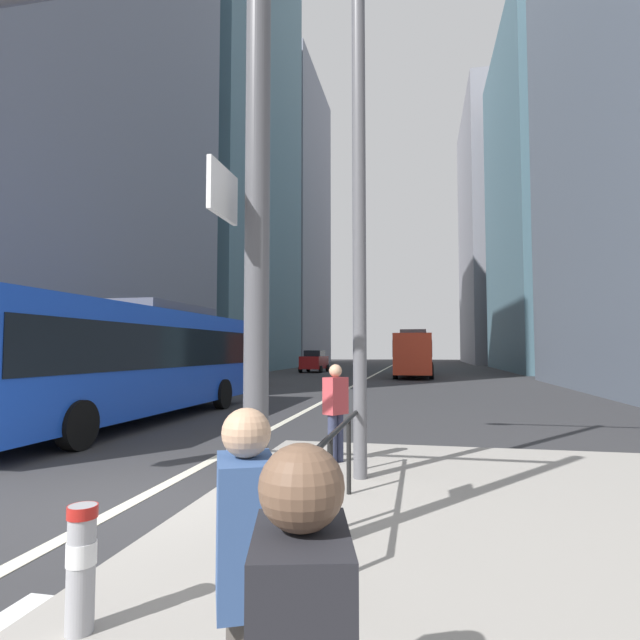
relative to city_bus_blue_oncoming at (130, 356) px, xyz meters
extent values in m
plane|color=#303033|center=(4.15, 13.43, -1.84)|extent=(160.00, 160.00, 0.00)
cube|color=gray|center=(9.65, -7.57, -1.76)|extent=(9.00, 10.00, 0.15)
cube|color=beige|center=(4.15, 23.43, -1.83)|extent=(0.20, 80.00, 0.01)
cube|color=slate|center=(-11.85, 9.24, 16.66)|extent=(13.39, 17.75, 36.99)
cube|color=slate|center=(-11.85, 33.46, 20.34)|extent=(11.87, 22.68, 44.36)
cube|color=slate|center=(-11.85, 58.40, 19.18)|extent=(10.56, 20.09, 42.03)
cube|color=slate|center=(21.15, 39.35, 14.84)|extent=(11.03, 22.41, 33.35)
cube|color=gray|center=(21.15, 66.54, 17.58)|extent=(13.25, 25.08, 38.82)
cube|color=blue|center=(0.00, -0.03, -0.11)|extent=(2.65, 11.35, 2.75)
cube|color=black|center=(0.00, -0.03, 0.23)|extent=(2.69, 11.13, 1.10)
cube|color=#4C4C51|center=(0.02, 1.67, 1.41)|extent=(1.81, 4.10, 0.30)
cylinder|color=black|center=(1.15, -3.67, -1.34)|extent=(0.31, 1.00, 1.00)
cylinder|color=black|center=(1.25, 3.57, -1.34)|extent=(0.31, 1.00, 1.00)
cylinder|color=black|center=(-1.15, 3.61, -1.34)|extent=(0.31, 1.00, 1.00)
cylinder|color=black|center=(-1.95, -0.52, -1.52)|extent=(0.24, 0.65, 0.64)
cube|color=red|center=(7.37, 25.75, -0.11)|extent=(2.67, 10.58, 2.75)
cube|color=black|center=(7.37, 25.75, 0.23)|extent=(2.70, 10.37, 1.10)
cube|color=#4C4C51|center=(7.35, 24.17, 1.41)|extent=(1.81, 3.82, 0.30)
cylinder|color=black|center=(6.23, 29.14, -1.34)|extent=(0.32, 1.00, 1.00)
cylinder|color=black|center=(8.63, 29.10, -1.34)|extent=(0.32, 1.00, 1.00)
cylinder|color=black|center=(6.12, 22.39, -1.34)|extent=(0.32, 1.00, 1.00)
cylinder|color=black|center=(8.52, 22.36, -1.34)|extent=(0.32, 1.00, 1.00)
cube|color=maroon|center=(-1.57, 31.84, -0.97)|extent=(1.91, 4.06, 1.10)
cube|color=black|center=(-1.57, 31.99, -0.16)|extent=(1.57, 2.21, 0.52)
cylinder|color=black|center=(-0.71, 30.45, -1.52)|extent=(0.24, 0.65, 0.64)
cylinder|color=black|center=(-2.53, 30.51, -1.52)|extent=(0.24, 0.65, 0.64)
cylinder|color=black|center=(-0.62, 33.17, -1.52)|extent=(0.24, 0.65, 0.64)
cylinder|color=black|center=(-2.44, 33.23, -1.52)|extent=(0.24, 0.65, 0.64)
cube|color=black|center=(6.65, 48.37, -0.97)|extent=(1.96, 4.42, 1.10)
cube|color=black|center=(6.64, 48.22, -0.16)|extent=(1.59, 2.41, 0.52)
cylinder|color=black|center=(5.80, 49.88, -1.52)|extent=(0.25, 0.65, 0.64)
cylinder|color=black|center=(7.62, 49.81, -1.52)|extent=(0.25, 0.65, 0.64)
cylinder|color=black|center=(5.68, 46.93, -1.52)|extent=(0.25, 0.65, 0.64)
cylinder|color=black|center=(7.50, 46.85, -1.52)|extent=(0.25, 0.65, 0.64)
cube|color=gold|center=(6.57, 45.05, -0.97)|extent=(1.97, 4.36, 1.10)
cube|color=black|center=(6.58, 44.90, -0.16)|extent=(1.60, 2.38, 0.52)
cylinder|color=black|center=(5.60, 46.46, -1.52)|extent=(0.25, 0.65, 0.64)
cylinder|color=black|center=(7.41, 46.54, -1.52)|extent=(0.25, 0.65, 0.64)
cylinder|color=black|center=(5.72, 43.55, -1.52)|extent=(0.25, 0.65, 0.64)
cylinder|color=black|center=(7.54, 43.63, -1.52)|extent=(0.25, 0.65, 0.64)
cylinder|color=#515156|center=(6.48, -8.48, 1.31)|extent=(0.22, 0.22, 6.00)
cube|color=white|center=(6.23, -8.66, 1.51)|extent=(0.04, 0.60, 0.44)
cylinder|color=#56565B|center=(7.00, -5.31, 2.31)|extent=(0.20, 0.20, 8.00)
cylinder|color=#99999E|center=(5.66, -9.64, -1.28)|extent=(0.18, 0.18, 0.82)
cylinder|color=white|center=(5.66, -9.64, -1.18)|extent=(0.19, 0.19, 0.15)
cylinder|color=#B21E19|center=(5.66, -9.64, -0.91)|extent=(0.20, 0.20, 0.08)
cylinder|color=black|center=(6.95, -8.86, -1.21)|extent=(0.06, 0.06, 0.95)
cylinder|color=black|center=(6.95, -7.50, -1.21)|extent=(0.06, 0.06, 0.95)
cylinder|color=black|center=(6.95, -6.14, -1.21)|extent=(0.06, 0.06, 0.95)
cylinder|color=black|center=(6.95, -4.78, -1.21)|extent=(0.06, 0.06, 0.95)
cylinder|color=black|center=(6.95, -6.82, -0.74)|extent=(0.06, 4.08, 0.06)
cube|color=#38568E|center=(7.14, -10.58, -0.60)|extent=(0.37, 0.44, 0.60)
sphere|color=tan|center=(7.14, -10.58, -0.20)|extent=(0.21, 0.21, 0.21)
sphere|color=brown|center=(7.59, -11.44, -0.18)|extent=(0.22, 0.22, 0.22)
cylinder|color=#2D334C|center=(6.43, -4.43, -1.29)|extent=(0.15, 0.15, 0.79)
cylinder|color=#2D334C|center=(6.52, -4.30, -1.29)|extent=(0.15, 0.15, 0.79)
cube|color=#B73D42|center=(6.48, -4.37, -0.60)|extent=(0.41, 0.45, 0.61)
sphere|color=tan|center=(6.48, -4.37, -0.19)|extent=(0.22, 0.22, 0.22)
camera|label=1|loc=(7.88, -12.69, 0.16)|focal=28.42mm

